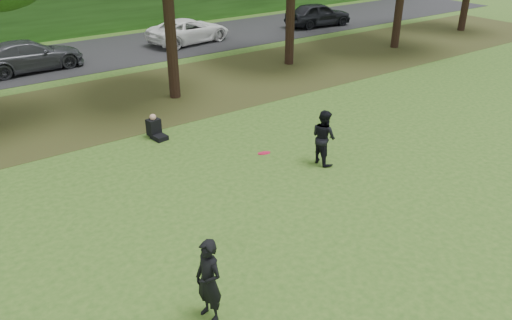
{
  "coord_description": "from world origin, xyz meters",
  "views": [
    {
      "loc": [
        -4.67,
        -5.64,
        6.9
      ],
      "look_at": [
        1.83,
        3.48,
        1.3
      ],
      "focal_mm": 35.0,
      "sensor_mm": 36.0,
      "label": 1
    }
  ],
  "objects_px": {
    "player_left": "(209,281)",
    "seated_person": "(155,129)",
    "player_right": "(324,137)",
    "frisbee": "(264,153)"
  },
  "relations": [
    {
      "from": "seated_person",
      "to": "player_left",
      "type": "bearing_deg",
      "value": -116.82
    },
    {
      "from": "player_right",
      "to": "frisbee",
      "type": "height_order",
      "value": "frisbee"
    },
    {
      "from": "frisbee",
      "to": "seated_person",
      "type": "distance_m",
      "value": 7.23
    },
    {
      "from": "seated_person",
      "to": "frisbee",
      "type": "bearing_deg",
      "value": -102.76
    },
    {
      "from": "seated_person",
      "to": "player_right",
      "type": "bearing_deg",
      "value": -62.84
    },
    {
      "from": "player_left",
      "to": "seated_person",
      "type": "xyz_separation_m",
      "value": [
        2.79,
        8.3,
        -0.55
      ]
    },
    {
      "from": "player_right",
      "to": "frisbee",
      "type": "distance_m",
      "value": 4.71
    },
    {
      "from": "player_right",
      "to": "player_left",
      "type": "bearing_deg",
      "value": 122.25
    },
    {
      "from": "player_left",
      "to": "seated_person",
      "type": "distance_m",
      "value": 8.78
    },
    {
      "from": "player_right",
      "to": "seated_person",
      "type": "bearing_deg",
      "value": 37.07
    }
  ]
}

